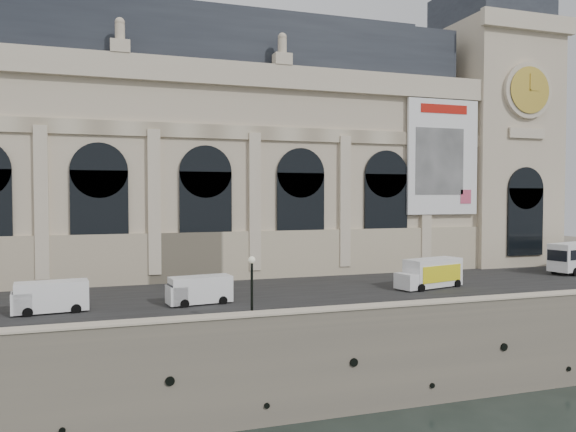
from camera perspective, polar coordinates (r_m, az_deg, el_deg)
name	(u,v)px	position (r m, az deg, el deg)	size (l,w,h in m)	color
ground	(325,419)	(39.09, 3.83, -19.92)	(260.00, 260.00, 0.00)	black
quay	(220,289)	(70.88, -6.93, -7.36)	(160.00, 70.00, 6.00)	#796F5D
street	(266,293)	(50.24, -2.21, -7.78)	(160.00, 24.00, 0.06)	#2D2D2D
parapet	(322,317)	(37.66, 3.50, -10.23)	(160.00, 1.40, 1.21)	#796F5D
museum	(174,150)	(65.08, -11.48, 6.54)	(69.00, 18.70, 29.10)	beige
clock_pavilion	(488,128)	(78.27, 19.64, 8.43)	(13.00, 14.72, 36.70)	beige
van_b	(47,297)	(45.10, -23.29, -7.59)	(5.42, 2.59, 2.33)	white
van_c	(197,290)	(45.30, -9.26, -7.46)	(5.24, 2.60, 2.24)	white
box_truck	(430,274)	(54.05, 14.23, -5.68)	(7.16, 3.83, 2.75)	white
lamp_right	(252,292)	(37.40, -3.69, -7.67)	(0.47, 0.47, 4.65)	black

